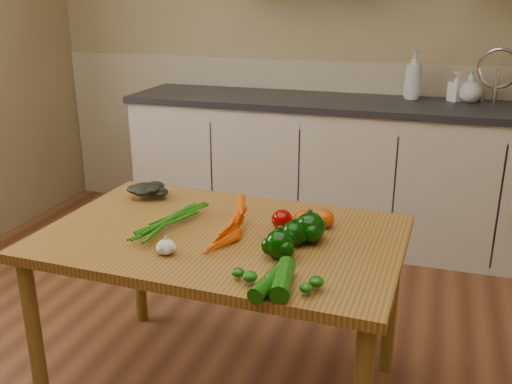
{
  "coord_description": "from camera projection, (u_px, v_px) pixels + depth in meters",
  "views": [
    {
      "loc": [
        0.67,
        -1.27,
        1.51
      ],
      "look_at": [
        0.02,
        0.75,
        0.77
      ],
      "focal_mm": 40.0,
      "sensor_mm": 36.0,
      "label": 1
    }
  ],
  "objects": [
    {
      "name": "soap_bottle_b",
      "position": [
        457.0,
        87.0,
        3.4
      ],
      "size": [
        0.11,
        0.11,
        0.17
      ],
      "primitive_type": "imported",
      "rotation": [
        0.0,
        0.0,
        3.91
      ],
      "color": "silver",
      "rests_on": "counter_run"
    },
    {
      "name": "tomato_a",
      "position": [
        282.0,
        219.0,
        2.09
      ],
      "size": [
        0.08,
        0.08,
        0.07
      ],
      "primitive_type": "ellipsoid",
      "color": "#850302",
      "rests_on": "table"
    },
    {
      "name": "zucchini_b",
      "position": [
        271.0,
        280.0,
        1.67
      ],
      "size": [
        0.08,
        0.22,
        0.05
      ],
      "primitive_type": "cylinder",
      "rotation": [
        1.57,
        0.0,
        -0.14
      ],
      "color": "#0E4807",
      "rests_on": "table"
    },
    {
      "name": "table",
      "position": [
        222.0,
        252.0,
        2.09
      ],
      "size": [
        1.31,
        0.87,
        0.69
      ],
      "rotation": [
        0.0,
        0.0,
        -0.03
      ],
      "color": "olive",
      "rests_on": "ground"
    },
    {
      "name": "zucchini_a",
      "position": [
        283.0,
        279.0,
        1.67
      ],
      "size": [
        0.09,
        0.2,
        0.06
      ],
      "primitive_type": "cylinder",
      "rotation": [
        1.57,
        0.0,
        0.15
      ],
      "color": "#0E4807",
      "rests_on": "table"
    },
    {
      "name": "garlic_bulb",
      "position": [
        166.0,
        247.0,
        1.89
      ],
      "size": [
        0.06,
        0.06,
        0.05
      ],
      "primitive_type": "ellipsoid",
      "color": "silver",
      "rests_on": "table"
    },
    {
      "name": "soap_bottle_a",
      "position": [
        413.0,
        75.0,
        3.46
      ],
      "size": [
        0.16,
        0.16,
        0.29
      ],
      "primitive_type": "imported",
      "rotation": [
        0.0,
        0.0,
        2.27
      ],
      "color": "silver",
      "rests_on": "counter_run"
    },
    {
      "name": "soap_bottle_c",
      "position": [
        471.0,
        87.0,
        3.37
      ],
      "size": [
        0.15,
        0.15,
        0.17
      ],
      "primitive_type": "imported",
      "rotation": [
        0.0,
        0.0,
        0.14
      ],
      "color": "silver",
      "rests_on": "counter_run"
    },
    {
      "name": "counter_run",
      "position": [
        355.0,
        171.0,
        3.59
      ],
      "size": [
        2.84,
        0.64,
        1.14
      ],
      "color": "#BEB19E",
      "rests_on": "ground"
    },
    {
      "name": "carrot_bunch",
      "position": [
        212.0,
        226.0,
        2.05
      ],
      "size": [
        0.24,
        0.19,
        0.06
      ],
      "primitive_type": null,
      "rotation": [
        0.0,
        0.0,
        -0.03
      ],
      "color": "#E84D05",
      "rests_on": "table"
    },
    {
      "name": "pepper_b",
      "position": [
        310.0,
        227.0,
        1.98
      ],
      "size": [
        0.11,
        0.11,
        0.11
      ],
      "primitive_type": "sphere",
      "color": "black",
      "rests_on": "table"
    },
    {
      "name": "tomato_b",
      "position": [
        303.0,
        220.0,
        2.1
      ],
      "size": [
        0.08,
        0.08,
        0.07
      ],
      "primitive_type": "ellipsoid",
      "color": "#C63E04",
      "rests_on": "table"
    },
    {
      "name": "tomato_c",
      "position": [
        324.0,
        219.0,
        2.1
      ],
      "size": [
        0.08,
        0.08,
        0.07
      ],
      "primitive_type": "ellipsoid",
      "color": "#C63E04",
      "rests_on": "table"
    },
    {
      "name": "leafy_greens",
      "position": [
        148.0,
        188.0,
        2.4
      ],
      "size": [
        0.18,
        0.17,
        0.09
      ],
      "primitive_type": null,
      "color": "black",
      "rests_on": "table"
    },
    {
      "name": "pepper_a",
      "position": [
        294.0,
        234.0,
        1.95
      ],
      "size": [
        0.09,
        0.09,
        0.09
      ],
      "primitive_type": "sphere",
      "color": "black",
      "rests_on": "table"
    },
    {
      "name": "room",
      "position": [
        186.0,
        93.0,
        1.58
      ],
      "size": [
        4.04,
        5.04,
        2.64
      ],
      "color": "brown",
      "rests_on": "ground"
    },
    {
      "name": "pepper_c",
      "position": [
        280.0,
        244.0,
        1.85
      ],
      "size": [
        0.1,
        0.1,
        0.1
      ],
      "primitive_type": "sphere",
      "color": "black",
      "rests_on": "table"
    }
  ]
}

